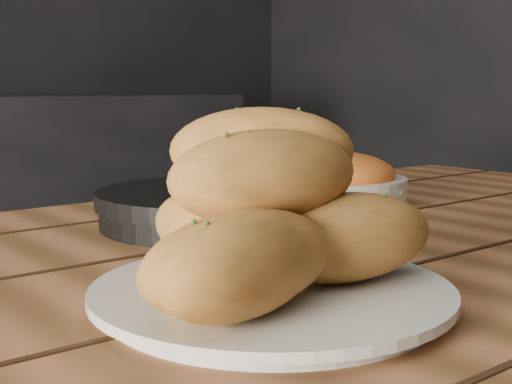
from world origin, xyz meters
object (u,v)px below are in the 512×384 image
bread_rolls (264,219)px  bowl (331,181)px  table (297,342)px  plate (272,296)px  skillet (213,207)px

bread_rolls → bowl: size_ratio=1.32×
table → plate: bearing=-138.9°
table → plate: size_ratio=5.61×
table → bread_rolls: size_ratio=5.50×
table → skillet: size_ratio=3.80×
table → skillet: (0.03, 0.19, 0.12)m
table → bread_rolls: bread_rolls is taller
bread_rolls → bowl: bread_rolls is taller
plate → bowl: bearing=40.0°
plate → bowl: bowl is taller
plate → bowl: (0.39, 0.33, 0.02)m
skillet → bowl: bearing=5.9°
table → skillet: 0.22m
skillet → bowl: 0.23m
skillet → table: bearing=-98.2°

